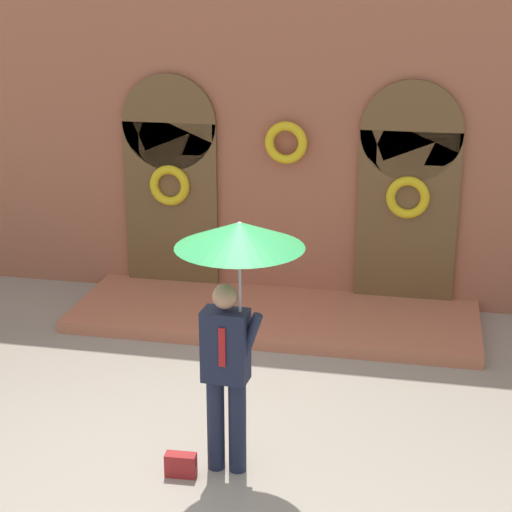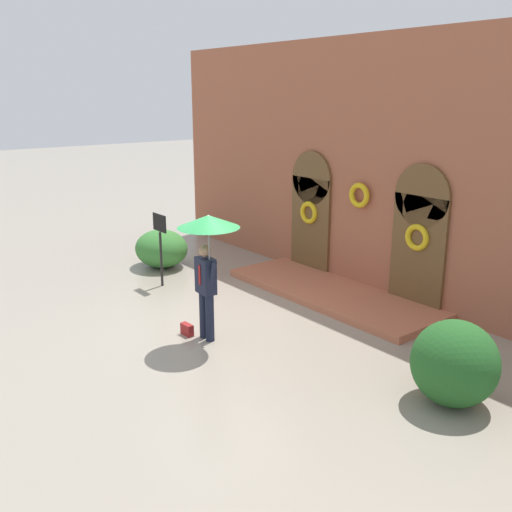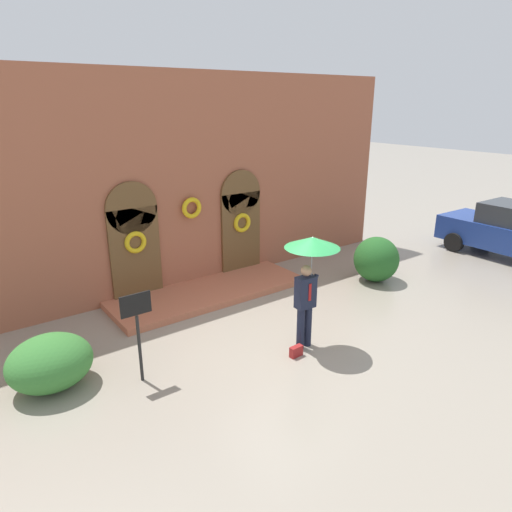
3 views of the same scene
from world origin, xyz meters
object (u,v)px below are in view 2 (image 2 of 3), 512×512
object	(u,v)px
shrub_left	(161,249)
shrub_right	(455,363)
handbag	(187,329)
person_with_umbrella	(208,240)
sign_post	(160,238)

from	to	relation	value
shrub_left	shrub_right	xyz separation A→B (m)	(8.67, -0.06, 0.15)
handbag	shrub_right	xyz separation A→B (m)	(4.49, 1.76, 0.53)
person_with_umbrella	shrub_right	xyz separation A→B (m)	(4.01, 1.56, -1.28)
handbag	sign_post	bearing A→B (deg)	156.61
sign_post	person_with_umbrella	bearing A→B (deg)	-14.51
person_with_umbrella	handbag	distance (m)	1.88
person_with_umbrella	shrub_right	distance (m)	4.49
person_with_umbrella	shrub_left	world-z (taller)	person_with_umbrella
person_with_umbrella	shrub_right	size ratio (longest dim) A/B	1.86
person_with_umbrella	shrub_left	distance (m)	5.13
sign_post	shrub_right	world-z (taller)	sign_post
handbag	shrub_left	bearing A→B (deg)	153.65
shrub_left	handbag	bearing A→B (deg)	-23.46
shrub_right	shrub_left	bearing A→B (deg)	179.61
handbag	sign_post	xyz separation A→B (m)	(-2.82, 1.05, 1.05)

